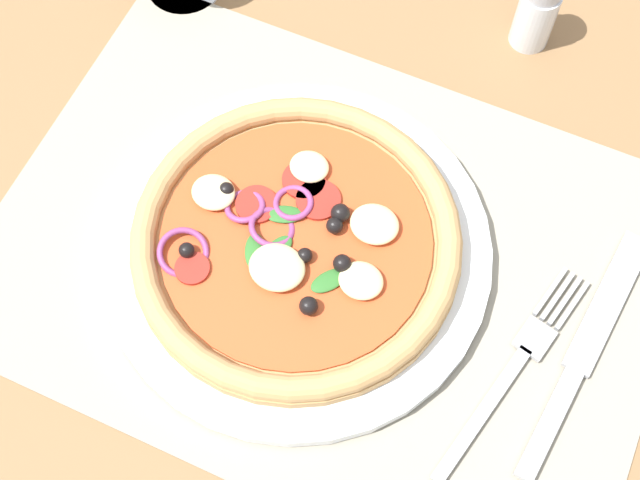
% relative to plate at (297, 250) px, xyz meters
% --- Properties ---
extents(ground_plane, '(1.90, 1.40, 0.02)m').
position_rel_plate_xyz_m(ground_plane, '(0.02, 0.01, -0.02)').
color(ground_plane, olive).
extents(placemat, '(0.48, 0.35, 0.00)m').
position_rel_plate_xyz_m(placemat, '(0.02, 0.01, -0.01)').
color(placemat, gray).
rests_on(placemat, ground_plane).
extents(plate, '(0.28, 0.28, 0.01)m').
position_rel_plate_xyz_m(plate, '(0.00, 0.00, 0.00)').
color(plate, white).
rests_on(plate, placemat).
extents(pizza, '(0.23, 0.23, 0.03)m').
position_rel_plate_xyz_m(pizza, '(-0.00, 0.00, 0.02)').
color(pizza, tan).
rests_on(pizza, plate).
extents(fork, '(0.06, 0.18, 0.00)m').
position_rel_plate_xyz_m(fork, '(0.17, -0.01, -0.00)').
color(fork, '#B2B5BA').
rests_on(fork, placemat).
extents(knife, '(0.04, 0.20, 0.01)m').
position_rel_plate_xyz_m(knife, '(0.21, 0.01, -0.00)').
color(knife, '#B2B5BA').
rests_on(knife, placemat).
extents(pepper_shaker, '(0.03, 0.03, 0.07)m').
position_rel_plate_xyz_m(pepper_shaker, '(0.09, 0.25, 0.02)').
color(pepper_shaker, silver).
rests_on(pepper_shaker, ground_plane).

